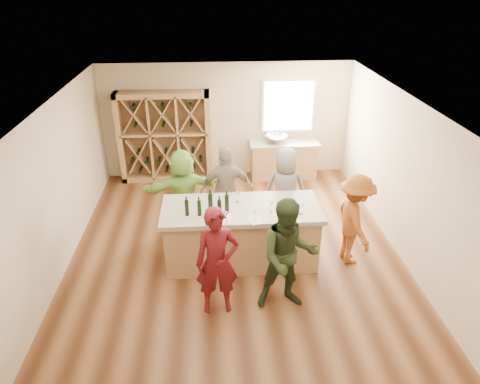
{
  "coord_description": "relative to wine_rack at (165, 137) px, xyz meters",
  "views": [
    {
      "loc": [
        -0.37,
        -6.55,
        4.68
      ],
      "look_at": [
        0.1,
        0.2,
        1.15
      ],
      "focal_mm": 32.0,
      "sensor_mm": 36.0,
      "label": 1
    }
  ],
  "objects": [
    {
      "name": "floor",
      "position": [
        1.5,
        -3.27,
        -1.15
      ],
      "size": [
        6.0,
        7.0,
        0.1
      ],
      "primitive_type": "cube",
      "color": "brown",
      "rests_on": "ground"
    },
    {
      "name": "person_far_left",
      "position": [
        0.54,
        -2.37,
        -0.25
      ],
      "size": [
        1.67,
        0.91,
        1.7
      ],
      "primitive_type": "imported",
      "rotation": [
        0.0,
        0.0,
        3.37
      ],
      "color": "#8CC64C",
      "rests_on": "floor"
    },
    {
      "name": "tasting_menu_b",
      "position": [
        1.79,
        -3.93,
        -0.02
      ],
      "size": [
        0.28,
        0.33,
        0.0
      ],
      "primitive_type": "cube",
      "rotation": [
        0.0,
        0.0,
        0.26
      ],
      "color": "white",
      "rests_on": "tasting_counter_top"
    },
    {
      "name": "person_server",
      "position": [
        3.54,
        -3.65,
        -0.26
      ],
      "size": [
        0.59,
        1.12,
        1.68
      ],
      "primitive_type": "imported",
      "rotation": [
        0.0,
        0.0,
        1.66
      ],
      "color": "#994C19",
      "rests_on": "floor"
    },
    {
      "name": "wine_glass_d",
      "position": [
        2.08,
        -3.68,
        0.08
      ],
      "size": [
        0.1,
        0.1,
        0.2
      ],
      "primitive_type": "cone",
      "rotation": [
        0.0,
        0.0,
        0.43
      ],
      "color": "white",
      "rests_on": "tasting_counter_top"
    },
    {
      "name": "wine_glass_a",
      "position": [
        1.32,
        -3.96,
        0.07
      ],
      "size": [
        0.07,
        0.07,
        0.18
      ],
      "primitive_type": "cone",
      "rotation": [
        0.0,
        0.0,
        -0.02
      ],
      "color": "white",
      "rests_on": "tasting_counter_top"
    },
    {
      "name": "faucet",
      "position": [
        2.7,
        0.11,
        -0.03
      ],
      "size": [
        0.02,
        0.02,
        0.3
      ],
      "primitive_type": "cylinder",
      "color": "silver",
      "rests_on": "back_counter_top"
    },
    {
      "name": "wine_bottle_c",
      "position": [
        1.07,
        -3.6,
        0.14
      ],
      "size": [
        0.1,
        0.1,
        0.33
      ],
      "primitive_type": "cylinder",
      "rotation": [
        0.0,
        0.0,
        0.23
      ],
      "color": "black",
      "rests_on": "tasting_counter_top"
    },
    {
      "name": "person_far_right",
      "position": [
        2.52,
        -2.49,
        -0.24
      ],
      "size": [
        0.91,
        0.66,
        1.72
      ],
      "primitive_type": "imported",
      "rotation": [
        0.0,
        0.0,
        3.0
      ],
      "color": "slate",
      "rests_on": "floor"
    },
    {
      "name": "window_frame",
      "position": [
        3.0,
        0.2,
        0.65
      ],
      "size": [
        1.3,
        0.06,
        1.3
      ],
      "primitive_type": "cube",
      "color": "white",
      "rests_on": "wall_back"
    },
    {
      "name": "window_pane",
      "position": [
        3.0,
        0.17,
        0.65
      ],
      "size": [
        1.18,
        0.01,
        1.18
      ],
      "primitive_type": "cube",
      "color": "white",
      "rests_on": "wall_back"
    },
    {
      "name": "wine_glass_b",
      "position": [
        1.77,
        -3.92,
        0.06
      ],
      "size": [
        0.08,
        0.08,
        0.17
      ],
      "primitive_type": "cone",
      "rotation": [
        0.0,
        0.0,
        -0.3
      ],
      "color": "white",
      "rests_on": "tasting_counter_top"
    },
    {
      "name": "person_far_mid",
      "position": [
        1.38,
        -2.45,
        -0.22
      ],
      "size": [
        1.07,
        0.6,
        1.77
      ],
      "primitive_type": "imported",
      "rotation": [
        0.0,
        0.0,
        3.21
      ],
      "color": "gray",
      "rests_on": "floor"
    },
    {
      "name": "wall_back",
      "position": [
        1.5,
        0.28,
        0.3
      ],
      "size": [
        6.0,
        0.1,
        2.8
      ],
      "primitive_type": "cube",
      "color": "beige",
      "rests_on": "ground"
    },
    {
      "name": "tasting_menu_a",
      "position": [
        1.29,
        -3.86,
        -0.02
      ],
      "size": [
        0.25,
        0.32,
        0.0
      ],
      "primitive_type": "cube",
      "rotation": [
        0.0,
        0.0,
        -0.09
      ],
      "color": "white",
      "rests_on": "tasting_counter_top"
    },
    {
      "name": "back_counter_base",
      "position": [
        2.9,
        -0.07,
        -0.67
      ],
      "size": [
        1.6,
        0.58,
        0.86
      ],
      "primitive_type": "cube",
      "color": "tan",
      "rests_on": "floor"
    },
    {
      "name": "wine_bottle_e",
      "position": [
        1.34,
        -3.61,
        0.13
      ],
      "size": [
        0.09,
        0.09,
        0.3
      ],
      "primitive_type": "cylinder",
      "rotation": [
        0.0,
        0.0,
        0.34
      ],
      "color": "black",
      "rests_on": "tasting_counter_top"
    },
    {
      "name": "wine_glass_f",
      "position": [
        1.54,
        -3.3,
        0.07
      ],
      "size": [
        0.07,
        0.07,
        0.18
      ],
      "primitive_type": "cone",
      "color": "white",
      "rests_on": "tasting_counter_top"
    },
    {
      "name": "wine_bottle_a",
      "position": [
        0.68,
        -3.7,
        0.12
      ],
      "size": [
        0.08,
        0.08,
        0.27
      ],
      "primitive_type": "cylinder",
      "rotation": [
        0.0,
        0.0,
        0.12
      ],
      "color": "black",
      "rests_on": "tasting_counter_top"
    },
    {
      "name": "wine_glass_c",
      "position": [
        2.35,
        -3.9,
        0.07
      ],
      "size": [
        0.09,
        0.09,
        0.18
      ],
      "primitive_type": "cone",
      "rotation": [
        0.0,
        0.0,
        0.38
      ],
      "color": "white",
      "rests_on": "tasting_counter_top"
    },
    {
      "name": "wine_glass_e",
      "position": [
        2.56,
        -3.8,
        0.07
      ],
      "size": [
        0.08,
        0.08,
        0.18
      ],
      "primitive_type": "cone",
      "rotation": [
        0.0,
        0.0,
        -0.22
      ],
      "color": "white",
      "rests_on": "tasting_counter_top"
    },
    {
      "name": "person_near_left",
      "position": [
        1.15,
        -4.74,
        -0.22
      ],
      "size": [
        0.67,
        0.51,
        1.76
      ],
      "primitive_type": "imported",
      "rotation": [
        0.0,
        0.0,
        0.06
      ],
      "color": "#590F14",
      "rests_on": "floor"
    },
    {
      "name": "back_counter_top",
      "position": [
        2.9,
        -0.07,
        -0.21
      ],
      "size": [
        1.7,
        0.62,
        0.06
      ],
      "primitive_type": "cube",
      "color": "#AA9F8B",
      "rests_on": "back_counter_base"
    },
    {
      "name": "wine_bottle_d",
      "position": [
        1.22,
        -3.74,
        0.12
      ],
      "size": [
        0.08,
        0.08,
        0.28
      ],
      "primitive_type": "cylinder",
      "rotation": [
        0.0,
        0.0,
        -0.16
      ],
      "color": "black",
      "rests_on": "tasting_counter_top"
    },
    {
      "name": "wall_left",
      "position": [
        -1.55,
        -3.27,
        0.3
      ],
      "size": [
        0.1,
        7.0,
        2.8
      ],
      "primitive_type": "cube",
      "color": "beige",
      "rests_on": "ground"
    },
    {
      "name": "ceiling",
      "position": [
        1.5,
        -3.27,
        1.75
      ],
      "size": [
        6.0,
        7.0,
        0.1
      ],
      "primitive_type": "cube",
      "color": "white",
      "rests_on": "ground"
    },
    {
      "name": "wall_right",
      "position": [
        4.55,
        -3.27,
        0.3
      ],
      "size": [
        0.1,
        7.0,
        2.8
      ],
      "primitive_type": "cube",
      "color": "beige",
      "rests_on": "ground"
    },
    {
      "name": "person_near_right",
      "position": [
        2.2,
        -4.72,
        -0.18
      ],
      "size": [
        0.9,
        0.51,
        1.84
      ],
      "primitive_type": "imported",
      "rotation": [
        0.0,
        0.0,
        0.02
      ],
      "color": "#263319",
      "rests_on": "floor"
    },
    {
      "name": "wine_bottle_b",
      "position": [
        0.89,
        -3.71,
        0.11
      ],
      "size": [
        0.09,
        0.09,
        0.26
      ],
      "primitive_type": "cylinder",
      "rotation": [
        0.0,
        0.0,
        0.43
      ],
      "color": "black",
      "rests_on": "tasting_counter_top"
    },
    {
      "name": "wine_rack",
      "position": [
        0.0,
        0.0,
        0.0
      ],
      "size": [
        2.2,
        0.45,
        2.2
      ],
      "primitive_type": "cube",
      "color": "tan",
      "rests_on": "floor"
    },
    {
      "name": "tasting_counter_base",
      "position": [
        1.59,
        -3.5,
        -0.6
      ],
      "size": [
        2.6,
        1.0,
        1.0
      ],
      "primitive_type": "cube",
      "color": "tan",
      "rests_on": "floor"
    },
    {
      "name": "wall_front",
      "position": [
        1.5,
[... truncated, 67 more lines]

